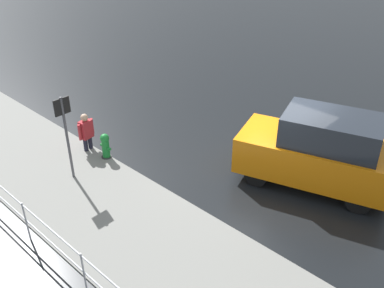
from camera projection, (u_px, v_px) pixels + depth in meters
name	position (u px, v px, depth m)	size (l,w,h in m)	color
ground_plane	(268.00, 170.00, 12.03)	(60.00, 60.00, 0.00)	black
kerb_strip	(158.00, 247.00, 9.37)	(24.00, 3.20, 0.04)	slate
moving_hatchback	(319.00, 151.00, 10.95)	(4.23, 2.79, 2.06)	orange
fire_hydrant	(106.00, 146.00, 12.37)	(0.42, 0.31, 0.80)	#197A2D
pedestrian	(86.00, 131.00, 12.61)	(0.29, 0.57, 1.22)	#B2262D
sign_post	(65.00, 127.00, 10.91)	(0.07, 0.44, 2.40)	#4C4C51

